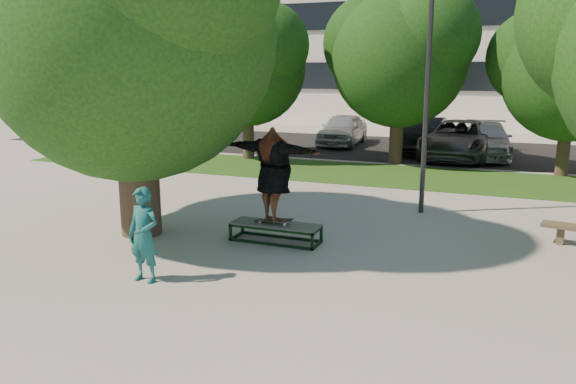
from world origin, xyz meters
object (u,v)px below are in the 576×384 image
at_px(grind_box, 276,232).
at_px(car_silver_b, 486,140).
at_px(car_dark, 424,135).
at_px(bystander, 144,235).
at_px(lamppost, 428,80).
at_px(tree_left, 129,16).
at_px(car_silver_a, 343,129).
at_px(car_grey, 459,140).

distance_m(grind_box, car_silver_b, 13.63).
distance_m(car_dark, car_silver_b, 2.58).
height_order(grind_box, car_dark, car_dark).
bearing_deg(car_silver_b, bystander, -109.28).
xyz_separation_m(lamppost, car_dark, (-1.50, 10.41, -2.45)).
bearing_deg(car_dark, lamppost, -79.87).
height_order(tree_left, grind_box, tree_left).
bearing_deg(bystander, tree_left, 132.49).
xyz_separation_m(car_silver_a, car_silver_b, (6.24, -1.48, -0.04)).
xyz_separation_m(car_dark, car_silver_b, (2.49, -0.67, -0.04)).
xyz_separation_m(lamppost, car_silver_b, (0.99, 9.74, -2.48)).
bearing_deg(lamppost, car_dark, 98.20).
relative_size(lamppost, car_silver_a, 1.47).
relative_size(grind_box, car_grey, 0.34).
distance_m(bystander, car_silver_b, 16.59).
bearing_deg(bystander, lamppost, 65.59).
relative_size(tree_left, bystander, 4.53).
relative_size(grind_box, car_dark, 0.42).
bearing_deg(car_silver_a, bystander, -86.50).
xyz_separation_m(grind_box, car_grey, (2.39, 12.55, 0.54)).
bearing_deg(grind_box, tree_left, -171.53).
distance_m(grind_box, car_silver_a, 14.98).
distance_m(car_silver_a, car_dark, 3.83).
bearing_deg(car_silver_b, car_silver_a, 163.07).
distance_m(bystander, car_grey, 15.72).
height_order(tree_left, car_silver_b, tree_left).
height_order(car_grey, car_silver_b, car_grey).
bearing_deg(lamppost, car_silver_b, 84.18).
distance_m(grind_box, car_dark, 13.92).
height_order(grind_box, car_silver_a, car_silver_a).
distance_m(bystander, car_silver_a, 17.54).
xyz_separation_m(tree_left, car_grey, (5.32, 12.99, -3.69)).
relative_size(car_grey, car_silver_b, 1.15).
distance_m(lamppost, car_grey, 9.40).
height_order(tree_left, car_grey, tree_left).
relative_size(bystander, car_grey, 0.30).
xyz_separation_m(tree_left, car_silver_b, (6.28, 13.64, -3.75)).
xyz_separation_m(grind_box, bystander, (-1.14, -2.76, 0.60)).
xyz_separation_m(bystander, car_dark, (2.00, 16.64, -0.08)).
bearing_deg(car_grey, lamppost, -86.36).
bearing_deg(car_grey, car_dark, 142.99).
height_order(tree_left, lamppost, tree_left).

